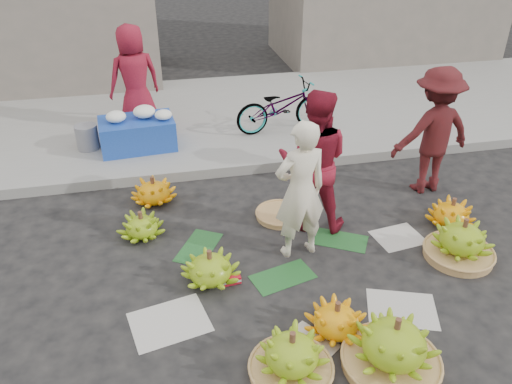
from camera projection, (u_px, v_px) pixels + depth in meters
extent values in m
plane|color=black|center=(287.00, 264.00, 5.39)|extent=(80.00, 80.00, 0.00)
cube|color=gray|center=(247.00, 166.00, 7.21)|extent=(40.00, 0.25, 0.15)
cube|color=gray|center=(224.00, 114.00, 8.99)|extent=(40.00, 4.00, 0.12)
cylinder|color=#553122|center=(209.00, 256.00, 4.99)|extent=(0.05, 0.05, 0.12)
cylinder|color=#B1814A|center=(291.00, 370.00, 4.12)|extent=(0.69, 0.69, 0.09)
cylinder|color=#553122|center=(293.00, 339.00, 3.94)|extent=(0.05, 0.05, 0.12)
cylinder|color=#B1814A|center=(390.00, 362.00, 4.19)|extent=(0.82, 0.82, 0.09)
cylinder|color=#553122|center=(398.00, 325.00, 3.97)|extent=(0.05, 0.05, 0.12)
cylinder|color=#553122|center=(338.00, 308.00, 4.39)|extent=(0.05, 0.05, 0.12)
cylinder|color=#B1814A|center=(458.00, 254.00, 5.48)|extent=(0.74, 0.74, 0.09)
cylinder|color=#553122|center=(466.00, 224.00, 5.28)|extent=(0.05, 0.05, 0.12)
cylinder|color=#553122|center=(454.00, 203.00, 5.91)|extent=(0.05, 0.05, 0.12)
cylinder|color=#553122|center=(140.00, 216.00, 5.72)|extent=(0.05, 0.05, 0.12)
cylinder|color=#553122|center=(152.00, 181.00, 6.35)|extent=(0.05, 0.05, 0.12)
cylinder|color=#B1814A|center=(280.00, 215.00, 6.18)|extent=(0.77, 0.77, 0.07)
cube|color=#B51324|center=(231.00, 281.00, 5.09)|extent=(0.20, 0.08, 0.08)
imported|color=white|center=(300.00, 191.00, 5.19)|extent=(0.62, 0.45, 1.57)
imported|color=maroon|center=(314.00, 161.00, 5.64)|extent=(0.99, 0.89, 1.69)
imported|color=maroon|center=(433.00, 131.00, 6.39)|extent=(1.13, 0.72, 1.68)
cube|color=#193EA6|center=(138.00, 134.00, 7.54)|extent=(1.15, 0.77, 0.46)
ellipsoid|color=white|center=(116.00, 117.00, 7.30)|extent=(0.29, 0.29, 0.16)
ellipsoid|color=white|center=(144.00, 112.00, 7.44)|extent=(0.33, 0.33, 0.18)
ellipsoid|color=white|center=(163.00, 115.00, 7.39)|extent=(0.26, 0.26, 0.14)
cylinder|color=gray|center=(87.00, 137.00, 7.53)|extent=(0.33, 0.33, 0.37)
imported|color=maroon|center=(134.00, 78.00, 7.90)|extent=(0.95, 0.76, 1.68)
imported|color=gray|center=(282.00, 106.00, 8.03)|extent=(0.77, 1.62, 0.82)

